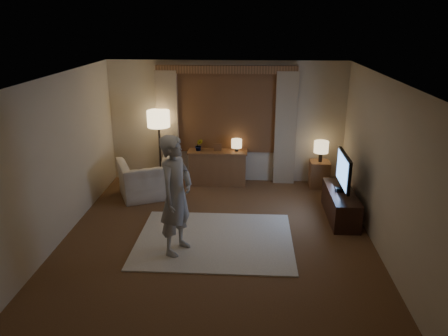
# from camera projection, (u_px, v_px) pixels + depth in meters

# --- Properties ---
(room) EXTENTS (5.04, 5.54, 2.64)m
(room) POSITION_uv_depth(u_px,v_px,m) (219.00, 151.00, 7.17)
(room) COLOR brown
(room) RESTS_ON ground
(rug) EXTENTS (2.50, 2.00, 0.02)m
(rug) POSITION_uv_depth(u_px,v_px,m) (215.00, 240.00, 7.06)
(rug) COLOR beige
(rug) RESTS_ON floor
(sideboard) EXTENTS (1.20, 0.40, 0.70)m
(sideboard) POSITION_uv_depth(u_px,v_px,m) (218.00, 168.00, 9.38)
(sideboard) COLOR brown
(sideboard) RESTS_ON floor
(picture_frame) EXTENTS (0.16, 0.02, 0.20)m
(picture_frame) POSITION_uv_depth(u_px,v_px,m) (218.00, 148.00, 9.24)
(picture_frame) COLOR brown
(picture_frame) RESTS_ON sideboard
(plant) EXTENTS (0.17, 0.13, 0.30)m
(plant) POSITION_uv_depth(u_px,v_px,m) (199.00, 146.00, 9.24)
(plant) COLOR #999999
(plant) RESTS_ON sideboard
(table_lamp_sideboard) EXTENTS (0.22, 0.22, 0.30)m
(table_lamp_sideboard) POSITION_uv_depth(u_px,v_px,m) (237.00, 144.00, 9.18)
(table_lamp_sideboard) COLOR black
(table_lamp_sideboard) RESTS_ON sideboard
(floor_lamp) EXTENTS (0.47, 0.47, 1.61)m
(floor_lamp) POSITION_uv_depth(u_px,v_px,m) (159.00, 123.00, 9.05)
(floor_lamp) COLOR black
(floor_lamp) RESTS_ON floor
(armchair) EXTENTS (1.45, 1.38, 0.74)m
(armchair) POSITION_uv_depth(u_px,v_px,m) (149.00, 179.00, 8.70)
(armchair) COLOR beige
(armchair) RESTS_ON floor
(side_table) EXTENTS (0.40, 0.40, 0.56)m
(side_table) POSITION_uv_depth(u_px,v_px,m) (319.00, 174.00, 9.24)
(side_table) COLOR brown
(side_table) RESTS_ON floor
(table_lamp_side) EXTENTS (0.30, 0.30, 0.44)m
(table_lamp_side) POSITION_uv_depth(u_px,v_px,m) (321.00, 147.00, 9.05)
(table_lamp_side) COLOR black
(table_lamp_side) RESTS_ON side_table
(tv_stand) EXTENTS (0.45, 1.40, 0.50)m
(tv_stand) POSITION_uv_depth(u_px,v_px,m) (341.00, 204.00, 7.81)
(tv_stand) COLOR black
(tv_stand) RESTS_ON floor
(tv) EXTENTS (0.24, 0.96, 0.69)m
(tv) POSITION_uv_depth(u_px,v_px,m) (344.00, 171.00, 7.60)
(tv) COLOR black
(tv) RESTS_ON tv_stand
(person) EXTENTS (0.66, 0.78, 1.83)m
(person) POSITION_uv_depth(u_px,v_px,m) (176.00, 195.00, 6.43)
(person) COLOR #A6A199
(person) RESTS_ON rug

